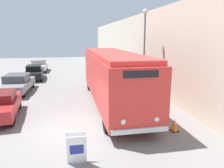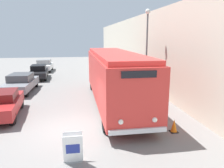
{
  "view_description": "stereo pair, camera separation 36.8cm",
  "coord_description": "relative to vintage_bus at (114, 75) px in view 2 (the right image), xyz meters",
  "views": [
    {
      "loc": [
        0.06,
        -10.07,
        4.37
      ],
      "look_at": [
        2.23,
        0.87,
        1.98
      ],
      "focal_mm": 35.0,
      "sensor_mm": 36.0,
      "label": 1
    },
    {
      "loc": [
        0.42,
        -10.14,
        4.37
      ],
      "look_at": [
        2.23,
        0.87,
        1.98
      ],
      "focal_mm": 35.0,
      "sensor_mm": 36.0,
      "label": 2
    }
  ],
  "objects": [
    {
      "name": "vintage_bus",
      "position": [
        0.0,
        0.0,
        0.0
      ],
      "size": [
        2.6,
        11.61,
        3.45
      ],
      "color": "black",
      "rests_on": "ground_plane"
    },
    {
      "name": "parked_car_mid",
      "position": [
        -6.94,
        4.55,
        -1.2
      ],
      "size": [
        2.16,
        4.79,
        1.45
      ],
      "rotation": [
        0.0,
        0.0,
        -0.05
      ],
      "color": "black",
      "rests_on": "ground_plane"
    },
    {
      "name": "traffic_cone",
      "position": [
        2.02,
        -4.88,
        -1.63
      ],
      "size": [
        0.36,
        0.36,
        0.62
      ],
      "color": "black",
      "rests_on": "ground_plane"
    },
    {
      "name": "building_wall_right",
      "position": [
        4.04,
        6.27,
        1.32
      ],
      "size": [
        0.3,
        60.0,
        6.51
      ],
      "color": "beige",
      "rests_on": "ground_plane"
    },
    {
      "name": "parked_car_far",
      "position": [
        -6.42,
        10.27,
        -1.19
      ],
      "size": [
        2.04,
        4.57,
        1.47
      ],
      "rotation": [
        0.0,
        0.0,
        0.07
      ],
      "color": "black",
      "rests_on": "ground_plane"
    },
    {
      "name": "sign_board",
      "position": [
        -2.63,
        -6.67,
        -1.41
      ],
      "size": [
        0.69,
        0.4,
        1.08
      ],
      "color": "gray",
      "rests_on": "ground_plane"
    },
    {
      "name": "ground_plane",
      "position": [
        -2.83,
        -3.73,
        -1.93
      ],
      "size": [
        80.0,
        80.0,
        0.0
      ],
      "primitive_type": "plane",
      "color": "slate"
    },
    {
      "name": "parked_car_near",
      "position": [
        -6.57,
        -1.38,
        -1.18
      ],
      "size": [
        2.12,
        4.33,
        1.43
      ],
      "rotation": [
        0.0,
        0.0,
        0.09
      ],
      "color": "black",
      "rests_on": "ground_plane"
    },
    {
      "name": "streetlamp",
      "position": [
        2.72,
        1.66,
        2.19
      ],
      "size": [
        0.36,
        0.36,
        6.35
      ],
      "color": "#595E60",
      "rests_on": "ground_plane"
    },
    {
      "name": "parked_car_distant",
      "position": [
        -6.58,
        15.69,
        -1.17
      ],
      "size": [
        1.95,
        4.15,
        1.51
      ],
      "rotation": [
        0.0,
        0.0,
        0.0
      ],
      "color": "black",
      "rests_on": "ground_plane"
    }
  ]
}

